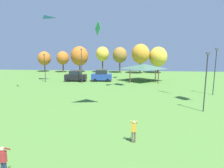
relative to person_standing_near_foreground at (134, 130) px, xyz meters
The scene contains 18 objects.
person_standing_near_foreground is the anchor object (origin of this frame).
person_standing_mid_field 8.34m from the person_standing_near_foreground, 147.21° to the right, with size 0.52×0.50×1.74m.
kite_flying_0 30.37m from the person_standing_near_foreground, 124.75° to the left, with size 2.78×2.26×0.43m.
kite_flying_11 25.63m from the person_standing_near_foreground, 104.96° to the left, with size 1.34×2.33×2.65m.
parked_car_leftmost 28.86m from the person_standing_near_foreground, 113.35° to the left, with size 4.47×2.23×2.19m.
parked_car_second_from_left 27.70m from the person_standing_near_foreground, 102.69° to the left, with size 4.26×2.22×2.37m.
park_pavilion 28.07m from the person_standing_near_foreground, 84.75° to the left, with size 7.19×5.78×3.60m.
light_post_0 26.38m from the person_standing_near_foreground, 111.50° to the left, with size 0.36×0.20×6.72m.
light_post_1 20.27m from the person_standing_near_foreground, 53.45° to the left, with size 0.36×0.20×6.81m.
light_post_2 11.37m from the person_standing_near_foreground, 45.79° to the left, with size 0.36×0.20×6.39m.
light_post_3 30.33m from the person_standing_near_foreground, 124.75° to the left, with size 0.36×0.20×5.63m.
treeline_tree_0 49.34m from the person_standing_near_foreground, 120.43° to the left, with size 3.64×3.64×5.88m.
treeline_tree_1 45.91m from the person_standing_near_foreground, 114.72° to the left, with size 3.43×3.43×5.95m.
treeline_tree_2 45.14m from the person_standing_near_foreground, 108.87° to the left, with size 4.96×4.96×7.32m.
treeline_tree_3 42.76m from the person_standing_near_foreground, 100.64° to the left, with size 3.62×3.62×7.20m.
treeline_tree_4 41.93m from the person_standing_near_foreground, 94.15° to the left, with size 3.94×3.94×7.09m.
treeline_tree_5 41.16m from the person_standing_near_foreground, 86.40° to the left, with size 4.76×4.76×7.91m.
treeline_tree_6 43.00m from the person_standing_near_foreground, 80.00° to the left, with size 4.89×4.89×7.16m.
Camera 1 is at (1.46, -0.30, 6.81)m, focal length 32.00 mm.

